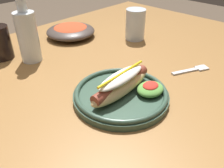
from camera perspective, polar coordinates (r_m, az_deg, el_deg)
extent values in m
cube|color=olive|center=(0.69, -6.65, 1.14)|extent=(1.49, 0.92, 0.04)
cylinder|color=olive|center=(1.51, 3.87, 3.78)|extent=(0.06, 0.06, 0.70)
cylinder|color=#334C3D|center=(0.57, 2.17, -2.96)|extent=(0.23, 0.23, 0.02)
torus|color=#334C3D|center=(0.57, 2.20, -1.98)|extent=(0.23, 0.23, 0.01)
ellipsoid|color=tan|center=(0.56, 2.23, -0.63)|extent=(0.20, 0.06, 0.04)
cylinder|color=brown|center=(0.55, 2.25, 0.04)|extent=(0.18, 0.04, 0.03)
ellipsoid|color=silver|center=(0.54, 2.29, 1.65)|extent=(0.15, 0.05, 0.02)
cylinder|color=yellow|center=(0.54, 2.32, 2.56)|extent=(0.16, 0.01, 0.01)
ellipsoid|color=#5B9942|center=(0.57, 9.27, -1.22)|extent=(0.07, 0.06, 0.02)
ellipsoid|color=red|center=(0.57, 9.36, -0.39)|extent=(0.04, 0.03, 0.01)
cube|color=silver|center=(0.72, 17.31, 2.94)|extent=(0.08, 0.05, 0.00)
cube|color=silver|center=(0.76, 20.99, 3.67)|extent=(0.04, 0.04, 0.00)
cylinder|color=silver|center=(0.91, 5.69, 14.23)|extent=(0.07, 0.07, 0.11)
cylinder|color=silver|center=(0.77, -19.74, 10.62)|extent=(0.06, 0.06, 0.15)
cylinder|color=silver|center=(0.74, -21.36, 18.33)|extent=(0.03, 0.03, 0.06)
ellipsoid|color=#423833|center=(0.95, -10.01, 12.53)|extent=(0.19, 0.19, 0.04)
ellipsoid|color=#B74223|center=(0.94, -10.09, 13.32)|extent=(0.13, 0.13, 0.02)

